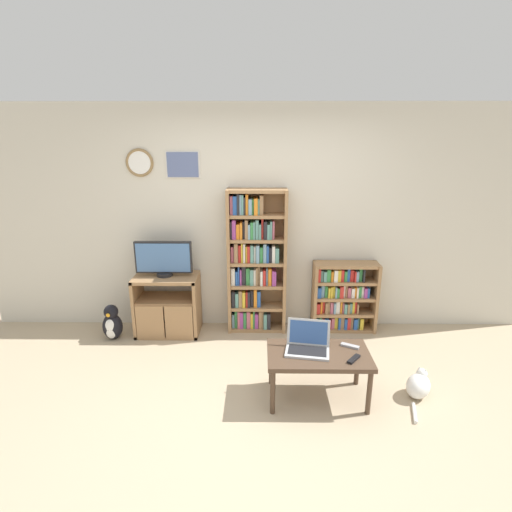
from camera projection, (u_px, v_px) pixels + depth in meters
ground_plane at (257, 419)px, 3.31m from camera, size 18.00×18.00×0.00m
wall_back at (257, 220)px, 4.64m from camera, size 6.45×0.09×2.60m
tv_stand at (167, 305)px, 4.65m from camera, size 0.73×0.43×0.71m
television at (164, 259)px, 4.52m from camera, size 0.64×0.18×0.41m
bookshelf_tall at (254, 263)px, 4.62m from camera, size 0.67×0.26×1.69m
bookshelf_short at (342, 297)px, 4.73m from camera, size 0.75×0.26×0.84m
coffee_table at (318, 358)px, 3.46m from camera, size 0.89×0.51×0.45m
laptop at (308, 343)px, 3.48m from camera, size 0.41×0.33×0.25m
remote_near_laptop at (350, 346)px, 3.54m from camera, size 0.16×0.11×0.02m
remote_far_from_laptop at (354, 359)px, 3.34m from camera, size 0.14×0.15×0.02m
cat at (419, 385)px, 3.57m from camera, size 0.32×0.54×0.26m
penguin_figurine at (112, 324)px, 4.55m from camera, size 0.22×0.20×0.42m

